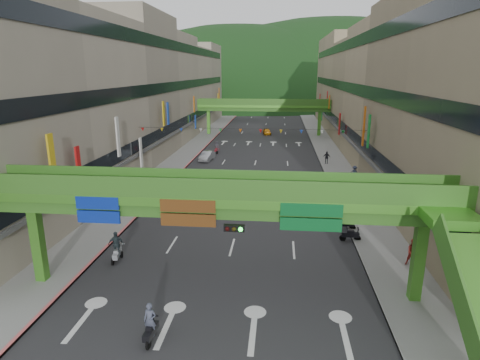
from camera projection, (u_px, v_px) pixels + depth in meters
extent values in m
cube|color=#28282B|center=(259.00, 149.00, 65.87)|extent=(18.00, 140.00, 0.02)
cube|color=gray|center=(193.00, 148.00, 66.90)|extent=(4.00, 140.00, 0.15)
cube|color=gray|center=(327.00, 150.00, 64.81)|extent=(4.00, 140.00, 0.15)
cube|color=#CC5959|center=(205.00, 148.00, 66.72)|extent=(0.20, 140.00, 0.18)
cube|color=gray|center=(315.00, 150.00, 64.99)|extent=(0.20, 140.00, 0.18)
cube|color=#9E937F|center=(143.00, 90.00, 65.17)|extent=(12.00, 95.00, 19.00)
cube|color=black|center=(181.00, 123.00, 66.00)|extent=(0.08, 90.25, 1.40)
cube|color=black|center=(180.00, 85.00, 64.41)|extent=(0.08, 90.25, 1.40)
cube|color=black|center=(178.00, 46.00, 62.82)|extent=(0.08, 90.25, 1.40)
cube|color=gray|center=(383.00, 91.00, 61.56)|extent=(12.00, 95.00, 19.00)
cube|color=black|center=(341.00, 125.00, 63.54)|extent=(0.08, 90.25, 1.40)
cube|color=black|center=(344.00, 86.00, 61.95)|extent=(0.08, 90.25, 1.40)
cube|color=black|center=(346.00, 45.00, 60.37)|extent=(0.08, 90.25, 1.40)
cube|color=#4C9E2D|center=(219.00, 198.00, 22.13)|extent=(28.00, 2.20, 0.50)
cube|color=#387223|center=(219.00, 208.00, 22.29)|extent=(28.00, 1.76, 0.70)
cube|color=#4C9E2D|center=(38.00, 245.00, 24.06)|extent=(0.60, 0.60, 4.80)
cube|color=#4C9E2D|center=(418.00, 262.00, 21.97)|extent=(0.60, 0.60, 4.80)
cube|color=#387223|center=(215.00, 189.00, 20.92)|extent=(28.00, 0.12, 1.10)
cube|color=#387223|center=(221.00, 179.00, 22.92)|extent=(28.00, 0.12, 1.10)
cube|color=navy|center=(98.00, 211.00, 21.87)|extent=(2.40, 0.12, 1.50)
cube|color=#593314|center=(188.00, 214.00, 21.39)|extent=(3.00, 0.12, 1.50)
cube|color=#0C5926|center=(311.00, 218.00, 20.78)|extent=(3.20, 0.12, 1.50)
cube|color=black|center=(234.00, 228.00, 21.18)|extent=(1.10, 0.28, 0.35)
cube|color=#4C9E2D|center=(263.00, 106.00, 78.75)|extent=(28.00, 2.20, 0.50)
cube|color=#387223|center=(263.00, 109.00, 78.91)|extent=(28.00, 1.76, 0.70)
cube|color=#4C9E2D|center=(209.00, 123.00, 80.68)|extent=(0.60, 0.60, 4.80)
cube|color=#4C9E2D|center=(319.00, 124.00, 78.60)|extent=(0.60, 0.60, 4.80)
cube|color=#387223|center=(263.00, 102.00, 77.54)|extent=(28.00, 0.12, 1.10)
cube|color=#387223|center=(264.00, 102.00, 79.54)|extent=(28.00, 0.12, 1.10)
ellipsoid|color=#1C4419|center=(238.00, 100.00, 172.87)|extent=(168.00, 140.00, 112.00)
ellipsoid|color=#1C4419|center=(327.00, 98.00, 188.27)|extent=(208.00, 176.00, 128.00)
cylinder|color=black|center=(250.00, 129.00, 45.04)|extent=(26.00, 0.03, 0.03)
cone|color=red|center=(143.00, 129.00, 46.30)|extent=(0.36, 0.36, 0.40)
cone|color=gold|center=(162.00, 130.00, 46.08)|extent=(0.36, 0.36, 0.40)
cone|color=#193FB2|center=(181.00, 130.00, 45.86)|extent=(0.36, 0.36, 0.40)
cone|color=silver|center=(201.00, 130.00, 45.65)|extent=(0.36, 0.36, 0.40)
cone|color=#198C33|center=(221.00, 131.00, 45.43)|extent=(0.36, 0.36, 0.40)
cone|color=orange|center=(240.00, 131.00, 45.22)|extent=(0.36, 0.36, 0.40)
cone|color=red|center=(261.00, 131.00, 45.00)|extent=(0.36, 0.36, 0.40)
cone|color=gold|center=(281.00, 131.00, 44.79)|extent=(0.36, 0.36, 0.40)
cone|color=#193FB2|center=(301.00, 132.00, 44.57)|extent=(0.36, 0.36, 0.40)
cone|color=silver|center=(322.00, 132.00, 44.36)|extent=(0.36, 0.36, 0.40)
cone|color=#198C33|center=(343.00, 132.00, 44.14)|extent=(0.36, 0.36, 0.40)
cone|color=orange|center=(364.00, 133.00, 43.92)|extent=(0.36, 0.36, 0.40)
cube|color=black|center=(151.00, 331.00, 19.08)|extent=(0.44, 1.32, 0.35)
cube|color=black|center=(150.00, 327.00, 19.01)|extent=(0.34, 0.57, 0.18)
cube|color=black|center=(153.00, 315.00, 19.48)|extent=(0.55, 0.10, 0.06)
cylinder|color=black|center=(154.00, 330.00, 19.69)|extent=(0.13, 0.51, 0.50)
cylinder|color=black|center=(148.00, 344.00, 18.63)|extent=(0.13, 0.51, 0.50)
imported|color=#43485B|center=(150.00, 320.00, 18.91)|extent=(0.63, 0.44, 1.67)
cube|color=black|center=(248.00, 191.00, 41.10)|extent=(0.49, 1.33, 0.35)
cube|color=black|center=(248.00, 189.00, 41.03)|extent=(0.36, 0.58, 0.18)
cube|color=black|center=(247.00, 185.00, 41.50)|extent=(0.55, 0.12, 0.06)
cylinder|color=black|center=(247.00, 193.00, 41.71)|extent=(0.15, 0.51, 0.50)
cylinder|color=black|center=(248.00, 196.00, 40.65)|extent=(0.15, 0.51, 0.50)
imported|color=brown|center=(248.00, 185.00, 40.90)|extent=(0.98, 0.80, 1.88)
cube|color=gray|center=(117.00, 254.00, 27.12)|extent=(0.56, 1.34, 0.35)
cube|color=gray|center=(117.00, 251.00, 27.05)|extent=(0.39, 0.59, 0.18)
cube|color=gray|center=(121.00, 244.00, 27.50)|extent=(0.55, 0.15, 0.06)
cylinder|color=black|center=(122.00, 254.00, 27.71)|extent=(0.18, 0.51, 0.50)
cylinder|color=black|center=(113.00, 262.00, 26.69)|extent=(0.18, 0.51, 0.50)
imported|color=#273338|center=(116.00, 244.00, 26.93)|extent=(1.12, 0.61, 1.81)
cube|color=maroon|center=(217.00, 150.00, 62.55)|extent=(0.58, 1.34, 0.35)
cube|color=maroon|center=(217.00, 148.00, 62.49)|extent=(0.40, 0.60, 0.18)
cube|color=maroon|center=(217.00, 146.00, 62.95)|extent=(0.55, 0.16, 0.06)
cylinder|color=black|center=(217.00, 151.00, 63.16)|extent=(0.19, 0.51, 0.50)
cylinder|color=black|center=(217.00, 152.00, 62.10)|extent=(0.19, 0.51, 0.50)
imported|color=#38383E|center=(217.00, 146.00, 62.39)|extent=(0.86, 0.64, 1.60)
cube|color=black|center=(350.00, 235.00, 30.32)|extent=(1.30, 0.37, 0.35)
cube|color=black|center=(351.00, 231.00, 30.26)|extent=(0.55, 0.31, 0.18)
cube|color=black|center=(358.00, 229.00, 30.15)|extent=(0.07, 0.55, 0.06)
cylinder|color=black|center=(357.00, 238.00, 30.36)|extent=(0.50, 0.11, 0.50)
cylinder|color=black|center=(343.00, 238.00, 30.45)|extent=(0.50, 0.11, 0.50)
cube|color=black|center=(346.00, 224.00, 32.44)|extent=(1.30, 0.37, 0.35)
cube|color=black|center=(346.00, 221.00, 32.37)|extent=(0.55, 0.31, 0.18)
cube|color=black|center=(353.00, 218.00, 32.26)|extent=(0.07, 0.55, 0.06)
cylinder|color=black|center=(352.00, 227.00, 32.47)|extent=(0.50, 0.11, 0.50)
cylinder|color=black|center=(339.00, 227.00, 32.56)|extent=(0.50, 0.11, 0.50)
cube|color=black|center=(342.00, 214.00, 34.55)|extent=(1.30, 0.37, 0.35)
cube|color=black|center=(342.00, 212.00, 34.48)|extent=(0.55, 0.31, 0.18)
cube|color=black|center=(349.00, 209.00, 34.37)|extent=(0.07, 0.55, 0.06)
cylinder|color=black|center=(348.00, 218.00, 34.58)|extent=(0.50, 0.11, 0.50)
cylinder|color=black|center=(335.00, 218.00, 34.67)|extent=(0.50, 0.11, 0.50)
cube|color=black|center=(338.00, 206.00, 36.66)|extent=(1.30, 0.37, 0.35)
cube|color=black|center=(338.00, 204.00, 36.59)|extent=(0.55, 0.31, 0.18)
cube|color=black|center=(345.00, 201.00, 36.48)|extent=(0.07, 0.55, 0.06)
cylinder|color=black|center=(344.00, 209.00, 36.69)|extent=(0.50, 0.11, 0.50)
cylinder|color=black|center=(332.00, 209.00, 36.78)|extent=(0.50, 0.11, 0.50)
cube|color=black|center=(335.00, 199.00, 38.77)|extent=(1.30, 0.37, 0.35)
cube|color=black|center=(335.00, 196.00, 38.70)|extent=(0.55, 0.31, 0.18)
cube|color=black|center=(341.00, 194.00, 38.59)|extent=(0.07, 0.55, 0.06)
cylinder|color=black|center=(341.00, 202.00, 38.80)|extent=(0.50, 0.11, 0.50)
cylinder|color=black|center=(329.00, 202.00, 38.89)|extent=(0.50, 0.11, 0.50)
cube|color=black|center=(332.00, 192.00, 40.88)|extent=(1.30, 0.37, 0.35)
cube|color=black|center=(333.00, 190.00, 40.82)|extent=(0.55, 0.31, 0.18)
cube|color=black|center=(338.00, 188.00, 40.70)|extent=(0.07, 0.55, 0.06)
cylinder|color=black|center=(338.00, 195.00, 40.92)|extent=(0.50, 0.11, 0.50)
cylinder|color=black|center=(327.00, 195.00, 41.01)|extent=(0.50, 0.11, 0.50)
imported|color=#ABADB3|center=(207.00, 156.00, 57.52)|extent=(1.91, 4.13, 1.31)
imported|color=orange|center=(267.00, 132.00, 80.83)|extent=(1.95, 3.75, 1.22)
imported|color=#A72B23|center=(413.00, 254.00, 26.21)|extent=(0.97, 0.79, 1.84)
imported|color=black|center=(326.00, 158.00, 55.10)|extent=(1.04, 0.55, 1.69)
imported|color=#364059|center=(355.00, 174.00, 47.21)|extent=(0.88, 0.77, 1.59)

